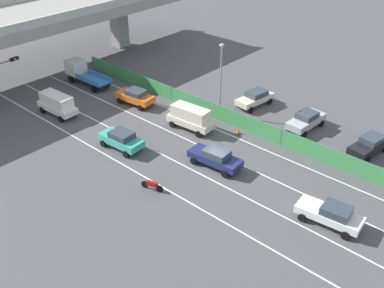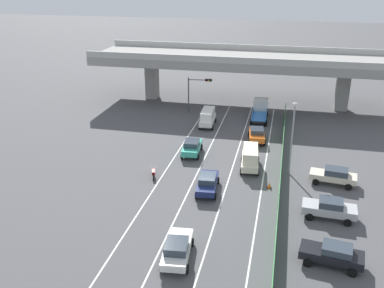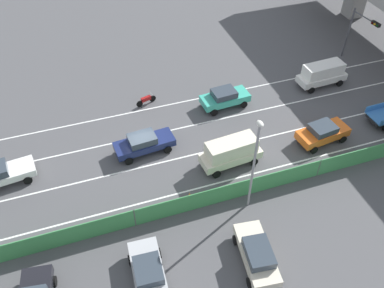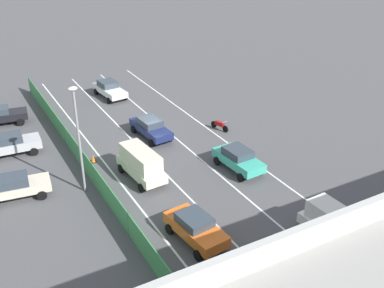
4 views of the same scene
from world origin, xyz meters
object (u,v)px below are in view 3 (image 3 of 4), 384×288
(car_taxi_orange, at_px, (323,132))
(traffic_cone, at_px, (190,196))
(car_van_cream, at_px, (231,151))
(car_sedan_navy, at_px, (144,143))
(street_lamp, at_px, (255,159))
(parked_wagon_silver, at_px, (149,274))
(car_sedan_white, at_px, (0,174))
(parked_sedan_cream, at_px, (257,254))
(motorcycle, at_px, (146,100))
(traffic_light, at_px, (359,28))
(car_taxi_teal, at_px, (225,97))
(car_van_white, at_px, (322,73))

(car_taxi_orange, relative_size, traffic_cone, 7.16)
(car_taxi_orange, relative_size, car_van_cream, 0.92)
(car_sedan_navy, height_order, street_lamp, street_lamp)
(parked_wagon_silver, height_order, street_lamp, street_lamp)
(car_sedan_white, distance_m, parked_wagon_silver, 13.77)
(car_sedan_navy, height_order, parked_sedan_cream, car_sedan_navy)
(motorcycle, distance_m, street_lamp, 14.46)
(traffic_light, bearing_deg, car_taxi_teal, -79.96)
(car_van_cream, height_order, parked_sedan_cream, car_van_cream)
(car_van_white, distance_m, traffic_light, 6.19)
(car_taxi_orange, bearing_deg, traffic_light, 135.62)
(motorcycle, distance_m, parked_sedan_cream, 17.73)
(parked_wagon_silver, distance_m, street_lamp, 9.37)
(car_sedan_navy, bearing_deg, car_taxi_teal, 112.36)
(motorcycle, bearing_deg, car_taxi_teal, 69.11)
(street_lamp, relative_size, traffic_cone, 12.30)
(car_taxi_teal, bearing_deg, parked_sedan_cream, -14.98)
(car_van_white, height_order, car_van_cream, car_van_cream)
(traffic_light, bearing_deg, parked_wagon_silver, -56.52)
(car_taxi_orange, xyz_separation_m, parked_wagon_silver, (7.40, -16.23, 0.01))
(parked_sedan_cream, relative_size, traffic_light, 0.87)
(car_van_white, height_order, motorcycle, car_van_white)
(parked_wagon_silver, height_order, traffic_cone, parked_wagon_silver)
(motorcycle, relative_size, parked_sedan_cream, 0.42)
(car_van_cream, bearing_deg, car_taxi_teal, 161.46)
(traffic_light, bearing_deg, street_lamp, -52.48)
(car_sedan_white, relative_size, car_taxi_teal, 1.09)
(street_lamp, bearing_deg, car_van_cream, 175.15)
(car_taxi_orange, bearing_deg, car_sedan_white, -98.50)
(car_sedan_navy, height_order, car_van_cream, car_van_cream)
(car_sedan_navy, bearing_deg, street_lamp, 36.55)
(parked_wagon_silver, bearing_deg, parked_sedan_cream, 82.51)
(motorcycle, xyz_separation_m, parked_wagon_silver, (16.69, -4.03, 0.47))
(parked_wagon_silver, xyz_separation_m, traffic_light, (-16.84, 25.46, 2.79))
(car_sedan_navy, distance_m, parked_sedan_cream, 12.41)
(car_van_cream, bearing_deg, traffic_light, 118.69)
(car_sedan_white, bearing_deg, traffic_cone, 64.72)
(motorcycle, bearing_deg, traffic_cone, 1.08)
(car_sedan_navy, xyz_separation_m, car_taxi_teal, (-3.35, 8.14, 0.02))
(car_van_cream, bearing_deg, street_lamp, -4.85)
(car_taxi_orange, relative_size, car_sedan_white, 0.92)
(car_taxi_orange, distance_m, parked_wagon_silver, 17.84)
(street_lamp, bearing_deg, car_taxi_orange, 115.85)
(street_lamp, bearing_deg, traffic_cone, -115.68)
(traffic_light, bearing_deg, parked_sedan_cream, -46.93)
(parked_sedan_cream, height_order, street_lamp, street_lamp)
(car_taxi_teal, relative_size, parked_sedan_cream, 0.96)
(car_taxi_orange, distance_m, car_van_cream, 7.94)
(car_sedan_white, distance_m, street_lamp, 18.25)
(car_van_white, relative_size, car_van_cream, 0.98)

